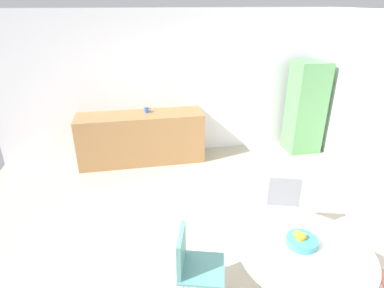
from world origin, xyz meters
TOP-DOWN VIEW (x-y plane):
  - ground_plane at (0.00, 0.00)m, footprint 6.00×6.00m
  - wall_back at (0.00, 3.00)m, footprint 6.00×0.10m
  - counter_block at (-0.54, 2.65)m, footprint 2.20×0.60m
  - locker_cabinet at (2.55, 2.55)m, footprint 0.60×0.50m
  - round_table at (0.73, -0.80)m, footprint 1.16×1.16m
  - chair_gray at (1.02, 0.16)m, footprint 0.52×0.52m
  - chair_teal at (-0.22, -0.51)m, footprint 0.52×0.52m
  - fruit_bowl at (0.72, -0.72)m, footprint 0.27×0.27m
  - mug_white at (-0.42, 2.72)m, footprint 0.13×0.08m

SIDE VIEW (x-z plane):
  - ground_plane at x=0.00m, z-range 0.00..0.00m
  - counter_block at x=-0.54m, z-range 0.00..0.90m
  - chair_gray at x=1.02m, z-range 0.11..0.94m
  - chair_teal at x=-0.22m, z-range 0.11..0.94m
  - round_table at x=0.73m, z-range 0.24..0.98m
  - fruit_bowl at x=0.72m, z-range 0.72..0.85m
  - locker_cabinet at x=2.55m, z-range 0.00..1.73m
  - mug_white at x=-0.42m, z-range 0.90..1.00m
  - wall_back at x=0.00m, z-range 0.00..2.60m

